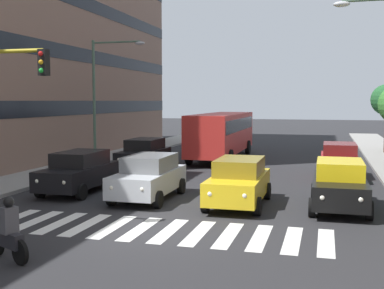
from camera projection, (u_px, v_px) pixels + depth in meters
name	position (u px, v px, depth m)	size (l,w,h in m)	color
ground_plane	(155.00, 230.00, 14.62)	(180.00, 180.00, 0.00)	#262628
crosswalk_markings	(155.00, 230.00, 14.62)	(10.35, 2.80, 0.01)	silver
car_0	(340.00, 184.00, 17.39)	(2.02, 4.44, 1.72)	black
car_1	(239.00, 181.00, 18.02)	(2.02, 4.44, 1.72)	gold
car_2	(149.00, 177.00, 19.16)	(2.02, 4.44, 1.72)	#B2B7BC
car_3	(79.00, 171.00, 20.58)	(2.02, 4.44, 1.72)	black
car_row2_0	(144.00, 154.00, 27.46)	(2.02, 4.44, 1.72)	black
car_row2_1	(339.00, 160.00, 24.50)	(2.02, 4.44, 1.72)	maroon
bus_behind_traffic	(222.00, 131.00, 32.47)	(2.78, 10.50, 3.00)	red
motorcycle_with_rider	(8.00, 234.00, 11.77)	(1.58, 0.81, 1.57)	black
street_lamp_right	(102.00, 88.00, 27.98)	(3.21, 0.28, 7.14)	#4C6B56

